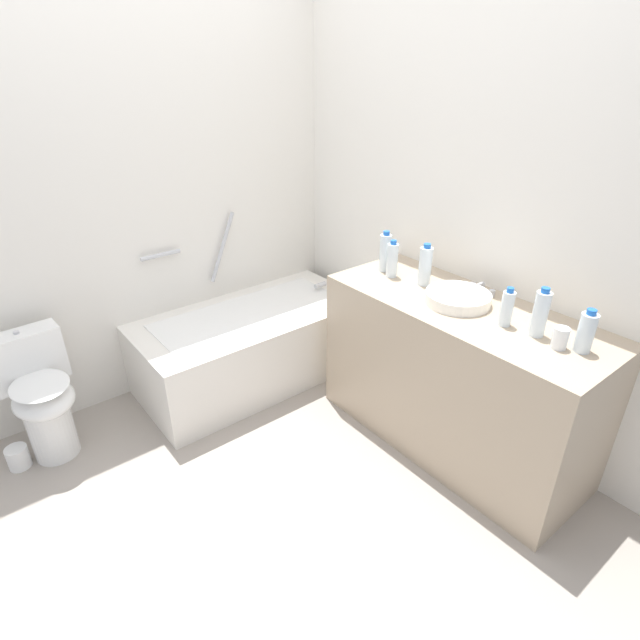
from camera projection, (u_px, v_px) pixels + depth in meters
name	position (u px, v px, depth m)	size (l,w,h in m)	color
ground_plane	(258.00, 489.00, 2.55)	(3.68, 3.68, 0.00)	#9E9389
wall_back_tiled	(125.00, 201.00, 2.89)	(3.08, 0.10, 2.42)	silver
wall_right_mirror	(461.00, 208.00, 2.76)	(0.10, 2.88, 2.42)	silver
bathtub	(252.00, 343.00, 3.34)	(1.47, 0.71, 1.06)	white
toilet	(40.00, 396.00, 2.65)	(0.39, 0.48, 0.70)	white
vanity_counter	(455.00, 377.00, 2.70)	(0.58, 1.46, 0.85)	tan
sink_basin	(458.00, 298.00, 2.52)	(0.32, 0.32, 0.06)	white
sink_faucet	(481.00, 288.00, 2.62)	(0.10, 0.15, 0.06)	#B2B2B7
water_bottle_0	(385.00, 252.00, 2.86)	(0.07, 0.07, 0.23)	silver
water_bottle_1	(540.00, 313.00, 2.19)	(0.07, 0.07, 0.23)	silver
water_bottle_2	(392.00, 260.00, 2.79)	(0.06, 0.06, 0.21)	silver
water_bottle_3	(586.00, 332.00, 2.08)	(0.07, 0.07, 0.19)	silver
water_bottle_4	(425.00, 266.00, 2.69)	(0.07, 0.07, 0.23)	silver
water_bottle_5	(507.00, 308.00, 2.29)	(0.06, 0.06, 0.19)	silver
drinking_glass_0	(560.00, 338.00, 2.12)	(0.07, 0.07, 0.10)	white
toilet_paper_roll	(18.00, 457.00, 2.67)	(0.11, 0.11, 0.12)	white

